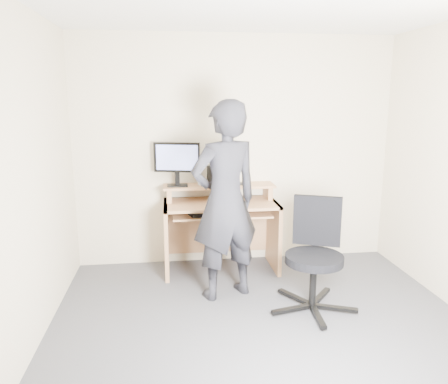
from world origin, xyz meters
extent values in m
plane|color=#4D4E52|center=(0.00, 0.00, 0.00)|extent=(3.50, 3.50, 0.00)
cube|color=beige|center=(0.00, 1.75, 1.25)|extent=(3.50, 0.02, 2.50)
cube|color=tan|center=(-0.78, 1.45, 0.38)|extent=(0.04, 0.60, 0.75)
cube|color=tan|center=(0.38, 1.45, 0.38)|extent=(0.04, 0.60, 0.75)
cube|color=tan|center=(-0.20, 1.45, 0.73)|extent=(1.20, 0.60, 0.03)
cube|color=tan|center=(-0.20, 1.37, 0.64)|extent=(1.02, 0.38, 0.02)
cube|color=tan|center=(-0.74, 1.60, 0.82)|extent=(0.05, 0.28, 0.15)
cube|color=tan|center=(0.34, 1.60, 0.82)|extent=(0.05, 0.28, 0.15)
cube|color=tan|center=(-0.20, 1.60, 0.90)|extent=(1.20, 0.30, 0.02)
cube|color=tan|center=(-0.20, 1.74, 0.42)|extent=(1.20, 0.03, 0.65)
cube|color=black|center=(-0.65, 1.59, 0.92)|extent=(0.22, 0.14, 0.01)
cube|color=black|center=(-0.65, 1.61, 0.99)|extent=(0.05, 0.04, 0.14)
cube|color=black|center=(-0.65, 1.58, 1.22)|extent=(0.48, 0.15, 0.31)
cube|color=#92A2FD|center=(-0.65, 1.56, 1.22)|extent=(0.43, 0.11, 0.26)
cube|color=black|center=(-0.29, 1.63, 1.01)|extent=(0.07, 0.13, 0.20)
cylinder|color=#BABABF|center=(-0.11, 1.59, 1.01)|extent=(0.11, 0.11, 0.20)
cube|color=black|center=(0.06, 1.60, 0.92)|extent=(0.10, 0.14, 0.01)
cube|color=black|center=(-0.38, 1.53, 0.93)|extent=(0.05, 0.04, 0.03)
torus|color=silver|center=(-0.35, 1.63, 0.92)|extent=(0.16, 0.16, 0.06)
cube|color=black|center=(-0.31, 1.36, 0.67)|extent=(0.49, 0.29, 0.03)
ellipsoid|color=black|center=(0.05, 1.35, 0.77)|extent=(0.10, 0.07, 0.04)
cube|color=black|center=(0.68, 0.35, 0.04)|extent=(0.37, 0.19, 0.03)
cube|color=black|center=(0.62, 0.58, 0.04)|extent=(0.29, 0.32, 0.03)
cube|color=black|center=(0.38, 0.60, 0.04)|extent=(0.24, 0.35, 0.03)
cube|color=black|center=(0.29, 0.38, 0.04)|extent=(0.38, 0.14, 0.03)
cube|color=black|center=(0.47, 0.23, 0.04)|extent=(0.08, 0.39, 0.03)
cylinder|color=black|center=(0.49, 0.43, 0.25)|extent=(0.06, 0.06, 0.40)
cylinder|color=black|center=(0.49, 0.43, 0.47)|extent=(0.50, 0.50, 0.07)
cube|color=black|center=(0.57, 0.63, 0.76)|extent=(0.41, 0.22, 0.45)
imported|color=black|center=(-0.24, 0.82, 0.91)|extent=(0.78, 0.65, 1.83)
camera|label=1|loc=(-0.73, -3.00, 1.85)|focal=35.00mm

